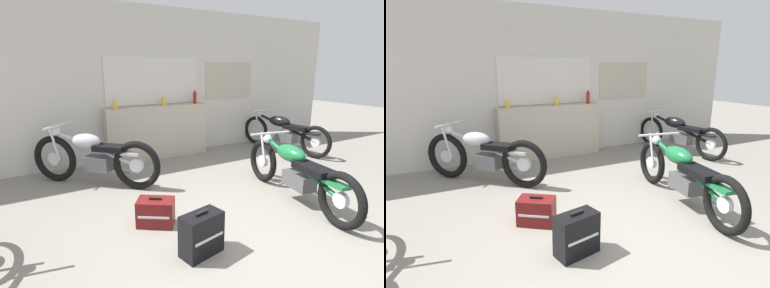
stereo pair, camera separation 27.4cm
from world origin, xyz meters
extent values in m
plane|color=gray|center=(0.00, 0.00, 0.00)|extent=(24.00, 24.00, 0.00)
cube|color=beige|center=(0.00, 3.55, 1.40)|extent=(10.00, 0.06, 2.80)
cube|color=silver|center=(0.43, 3.51, 1.46)|extent=(1.81, 0.01, 0.82)
cube|color=beige|center=(0.43, 3.51, 1.46)|extent=(1.87, 0.01, 0.88)
cube|color=#B2A893|center=(2.19, 3.51, 1.43)|extent=(1.20, 0.01, 0.76)
cube|color=#B7AD99|center=(0.43, 3.37, 0.50)|extent=(2.01, 0.28, 1.01)
cylinder|color=gold|center=(-0.38, 3.33, 1.07)|extent=(0.08, 0.08, 0.13)
cone|color=gold|center=(-0.38, 3.33, 1.15)|extent=(0.07, 0.07, 0.04)
cylinder|color=silver|center=(-0.38, 3.33, 1.17)|extent=(0.03, 0.03, 0.01)
cylinder|color=gold|center=(0.56, 3.35, 1.08)|extent=(0.07, 0.07, 0.15)
cone|color=gold|center=(0.56, 3.35, 1.18)|extent=(0.06, 0.06, 0.04)
cylinder|color=silver|center=(0.56, 3.35, 1.20)|extent=(0.03, 0.03, 0.02)
cylinder|color=maroon|center=(1.23, 3.34, 1.11)|extent=(0.07, 0.07, 0.22)
cone|color=maroon|center=(1.23, 3.34, 1.25)|extent=(0.06, 0.06, 0.06)
cylinder|color=silver|center=(1.23, 3.34, 1.30)|extent=(0.03, 0.03, 0.02)
torus|color=black|center=(1.32, 1.42, 0.32)|extent=(0.19, 0.64, 0.64)
cylinder|color=silver|center=(1.32, 1.42, 0.32)|extent=(0.09, 0.18, 0.18)
torus|color=black|center=(1.07, -0.06, 0.32)|extent=(0.19, 0.64, 0.64)
cylinder|color=silver|center=(1.07, -0.06, 0.32)|extent=(0.09, 0.18, 0.18)
cube|color=#4C4C51|center=(1.18, 0.61, 0.30)|extent=(0.29, 0.45, 0.19)
cylinder|color=#196B38|center=(1.18, 0.61, 0.49)|extent=(0.28, 1.35, 0.40)
ellipsoid|color=#196B38|center=(1.21, 0.80, 0.61)|extent=(0.32, 0.54, 0.22)
cube|color=black|center=(1.14, 0.39, 0.53)|extent=(0.32, 0.54, 0.08)
cube|color=#196B38|center=(1.08, 0.03, 0.47)|extent=(0.19, 0.32, 0.04)
cylinder|color=silver|center=(1.25, 1.36, 0.55)|extent=(0.06, 0.18, 0.45)
cylinder|color=silver|center=(1.36, 1.34, 0.55)|extent=(0.06, 0.18, 0.45)
cylinder|color=silver|center=(1.29, 1.27, 0.78)|extent=(0.64, 0.14, 0.03)
sphere|color=silver|center=(1.30, 1.33, 0.68)|extent=(0.13, 0.13, 0.13)
cylinder|color=silver|center=(1.30, 0.48, 0.18)|extent=(0.20, 0.82, 0.06)
torus|color=black|center=(-1.45, 3.00, 0.36)|extent=(0.59, 0.57, 0.72)
cylinder|color=silver|center=(-1.45, 3.00, 0.36)|extent=(0.19, 0.19, 0.20)
torus|color=black|center=(-0.47, 2.07, 0.36)|extent=(0.59, 0.57, 0.72)
cylinder|color=silver|center=(-0.47, 2.07, 0.36)|extent=(0.19, 0.19, 0.20)
cube|color=#4C4C51|center=(-0.91, 2.49, 0.34)|extent=(0.42, 0.42, 0.22)
cylinder|color=#B2B2B7|center=(-0.91, 2.49, 0.55)|extent=(0.93, 0.89, 0.44)
ellipsoid|color=#B2B2B7|center=(-1.04, 2.61, 0.67)|extent=(0.50, 0.49, 0.22)
cube|color=black|center=(-0.76, 2.35, 0.59)|extent=(0.50, 0.49, 0.08)
cube|color=#B2B2B7|center=(-0.53, 2.12, 0.53)|extent=(0.29, 0.29, 0.04)
cylinder|color=silver|center=(-1.44, 2.91, 0.62)|extent=(0.14, 0.14, 0.52)
cylinder|color=silver|center=(-1.36, 2.99, 0.62)|extent=(0.14, 0.14, 0.52)
cylinder|color=silver|center=(-1.35, 2.90, 0.88)|extent=(0.47, 0.48, 0.03)
sphere|color=silver|center=(-1.39, 2.95, 0.78)|extent=(0.13, 0.13, 0.13)
cylinder|color=silver|center=(-0.75, 2.52, 0.20)|extent=(0.58, 0.56, 0.06)
torus|color=black|center=(2.80, 3.24, 0.32)|extent=(0.18, 0.64, 0.64)
cylinder|color=silver|center=(2.80, 3.24, 0.32)|extent=(0.08, 0.18, 0.18)
torus|color=black|center=(3.03, 1.81, 0.32)|extent=(0.18, 0.64, 0.64)
cylinder|color=silver|center=(3.03, 1.81, 0.32)|extent=(0.08, 0.18, 0.18)
cube|color=#4C4C51|center=(2.92, 2.45, 0.30)|extent=(0.28, 0.44, 0.20)
cylinder|color=black|center=(2.92, 2.45, 0.50)|extent=(0.26, 1.31, 0.41)
ellipsoid|color=black|center=(2.89, 2.64, 0.61)|extent=(0.31, 0.53, 0.22)
cube|color=black|center=(2.96, 2.24, 0.53)|extent=(0.31, 0.53, 0.08)
cube|color=black|center=(3.01, 1.90, 0.47)|extent=(0.18, 0.31, 0.04)
cylinder|color=silver|center=(2.75, 3.16, 0.55)|extent=(0.06, 0.18, 0.46)
cylinder|color=silver|center=(2.87, 3.18, 0.55)|extent=(0.06, 0.18, 0.46)
cylinder|color=silver|center=(2.82, 3.10, 0.79)|extent=(0.64, 0.13, 0.03)
sphere|color=silver|center=(2.81, 3.16, 0.69)|extent=(0.13, 0.13, 0.13)
cylinder|color=silver|center=(3.08, 2.38, 0.17)|extent=(0.19, 0.80, 0.06)
cube|color=maroon|center=(-0.65, 0.99, 0.15)|extent=(0.47, 0.43, 0.30)
cube|color=silver|center=(-0.72, 0.88, 0.15)|extent=(0.29, 0.20, 0.02)
cube|color=black|center=(-0.65, 0.99, 0.32)|extent=(0.13, 0.10, 0.02)
cube|color=black|center=(-0.49, 0.28, 0.20)|extent=(0.44, 0.28, 0.41)
cube|color=silver|center=(-0.47, 0.17, 0.20)|extent=(0.34, 0.07, 0.02)
cube|color=black|center=(-0.49, 0.28, 0.42)|extent=(0.14, 0.05, 0.02)
camera|label=1|loc=(-1.81, -1.83, 1.71)|focal=28.00mm
camera|label=2|loc=(-1.57, -1.96, 1.71)|focal=28.00mm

